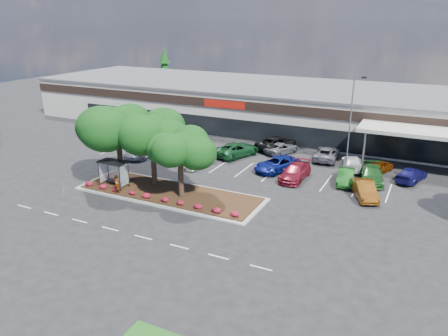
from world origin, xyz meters
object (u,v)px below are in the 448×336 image
at_px(survey_stake, 64,191).
at_px(car_1, 188,148).
at_px(light_pole, 350,129).
at_px(car_0, 144,150).

height_order(survey_stake, car_1, car_1).
height_order(light_pole, car_1, light_pole).
height_order(survey_stake, car_0, car_0).
bearing_deg(car_1, car_0, -161.40).
relative_size(light_pole, car_0, 1.81).
relative_size(light_pole, car_1, 1.78).
distance_m(light_pole, car_0, 23.81).
xyz_separation_m(light_pole, car_1, (-18.36, -3.10, -3.71)).
height_order(light_pole, car_0, light_pole).
relative_size(survey_stake, car_0, 0.19).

